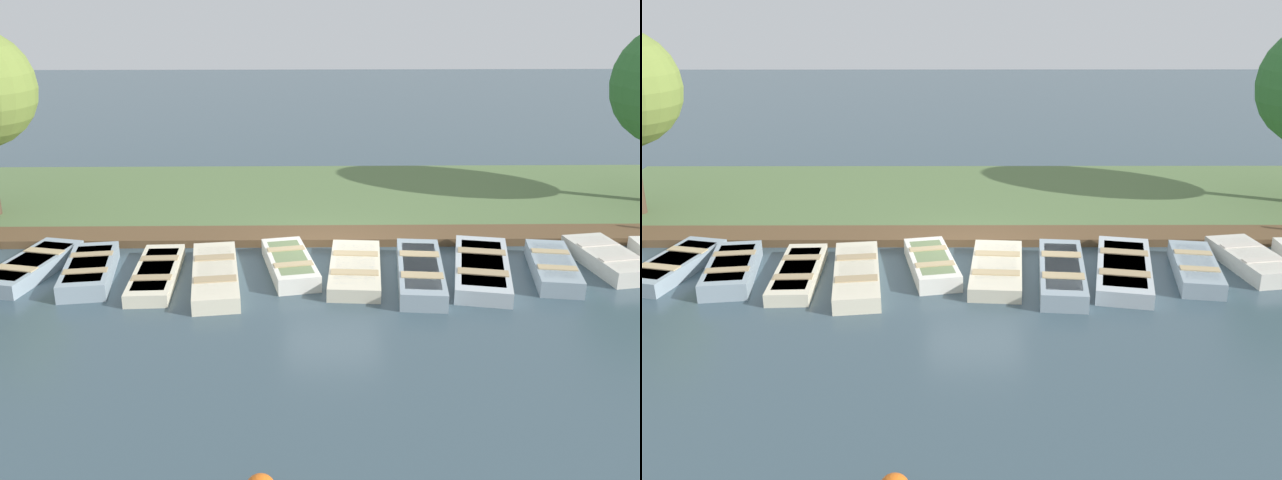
{
  "view_description": "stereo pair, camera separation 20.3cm",
  "coord_description": "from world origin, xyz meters",
  "views": [
    {
      "loc": [
        16.79,
        -0.6,
        6.69
      ],
      "look_at": [
        0.38,
        -0.34,
        0.65
      ],
      "focal_mm": 40.0,
      "sensor_mm": 36.0,
      "label": 1
    },
    {
      "loc": [
        16.79,
        -0.4,
        6.69
      ],
      "look_at": [
        0.38,
        -0.34,
        0.65
      ],
      "focal_mm": 40.0,
      "sensor_mm": 36.0,
      "label": 2
    }
  ],
  "objects": [
    {
      "name": "ground_plane",
      "position": [
        0.0,
        0.0,
        0.0
      ],
      "size": [
        80.0,
        80.0,
        0.0
      ],
      "primitive_type": "plane",
      "color": "#384C56"
    },
    {
      "name": "shore_bank",
      "position": [
        -5.0,
        0.0,
        0.07
      ],
      "size": [
        8.0,
        24.0,
        0.13
      ],
      "color": "#567042",
      "rests_on": "ground_plane"
    },
    {
      "name": "dock_walkway",
      "position": [
        -1.42,
        0.0,
        0.11
      ],
      "size": [
        1.19,
        23.11,
        0.21
      ],
      "color": "brown",
      "rests_on": "ground_plane"
    },
    {
      "name": "rowboat_1",
      "position": [
        0.83,
        -7.29,
        0.19
      ],
      "size": [
        3.16,
        1.75,
        0.38
      ],
      "rotation": [
        0.0,
        0.0,
        -0.24
      ],
      "color": "#8C9EA8",
      "rests_on": "ground_plane"
    },
    {
      "name": "rowboat_2",
      "position": [
        1.17,
        -5.8,
        0.21
      ],
      "size": [
        2.92,
        1.44,
        0.43
      ],
      "rotation": [
        0.0,
        0.0,
        0.14
      ],
      "color": "#8C9EA8",
      "rests_on": "ground_plane"
    },
    {
      "name": "rowboat_3",
      "position": [
        1.27,
        -4.21,
        0.16
      ],
      "size": [
        3.19,
        1.09,
        0.33
      ],
      "rotation": [
        0.0,
        0.0,
        0.04
      ],
      "color": "beige",
      "rests_on": "ground_plane"
    },
    {
      "name": "rowboat_4",
      "position": [
        1.46,
        -2.8,
        0.19
      ],
      "size": [
        3.6,
        1.48,
        0.39
      ],
      "rotation": [
        0.0,
        0.0,
        0.13
      ],
      "color": "beige",
      "rests_on": "ground_plane"
    },
    {
      "name": "rowboat_5",
      "position": [
        0.82,
        -1.08,
        0.21
      ],
      "size": [
        2.88,
        1.52,
        0.42
      ],
      "rotation": [
        0.0,
        0.0,
        0.2
      ],
      "color": "silver",
      "rests_on": "ground_plane"
    },
    {
      "name": "rowboat_6",
      "position": [
        1.08,
        0.49,
        0.17
      ],
      "size": [
        3.24,
        1.44,
        0.35
      ],
      "rotation": [
        0.0,
        0.0,
        -0.08
      ],
      "color": "beige",
      "rests_on": "ground_plane"
    },
    {
      "name": "rowboat_7",
      "position": [
        1.42,
        2.0,
        0.22
      ],
      "size": [
        3.57,
        1.36,
        0.43
      ],
      "rotation": [
        0.0,
        0.0,
        -0.1
      ],
      "color": "#8C9EA8",
      "rests_on": "ground_plane"
    },
    {
      "name": "rowboat_8",
      "position": [
        1.14,
        3.51,
        0.19
      ],
      "size": [
        3.75,
        1.94,
        0.38
      ],
      "rotation": [
        0.0,
        0.0,
        -0.2
      ],
      "color": "#B2BCC1",
      "rests_on": "ground_plane"
    },
    {
      "name": "rowboat_9",
      "position": [
        1.12,
        5.22,
        0.21
      ],
      "size": [
        2.9,
        1.38,
        0.42
      ],
      "rotation": [
        0.0,
        0.0,
        -0.15
      ],
      "color": "#8C9EA8",
      "rests_on": "ground_plane"
    },
    {
      "name": "rowboat_10",
      "position": [
        0.62,
        6.75,
        0.21
      ],
      "size": [
        2.78,
        1.53,
        0.42
      ],
      "rotation": [
        0.0,
        0.0,
        0.17
      ],
      "color": "beige",
      "rests_on": "ground_plane"
    }
  ]
}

